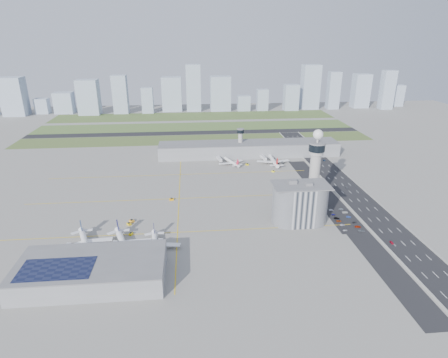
{
  "coord_description": "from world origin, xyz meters",
  "views": [
    {
      "loc": [
        -28.6,
        -270.91,
        134.51
      ],
      "look_at": [
        0.0,
        35.0,
        15.0
      ],
      "focal_mm": 30.0,
      "sensor_mm": 36.0,
      "label": 1
    }
  ],
  "objects": [
    {
      "name": "jet_bridge_near_0",
      "position": [
        -113.0,
        -61.0,
        2.85
      ],
      "size": [
        5.39,
        14.31,
        5.7
      ],
      "primitive_type": null,
      "rotation": [
        0.0,
        0.0,
        1.4
      ],
      "color": "silver",
      "rests_on": "ground"
    },
    {
      "name": "parking_lot",
      "position": [
        88.0,
        -22.0,
        0.05
      ],
      "size": [
        20.0,
        44.0,
        0.1
      ],
      "primitive_type": "cube",
      "color": "black",
      "rests_on": "ground"
    },
    {
      "name": "tug_4",
      "position": [
        32.9,
        113.17,
        1.01
      ],
      "size": [
        3.17,
        3.95,
        2.01
      ],
      "primitive_type": null,
      "rotation": [
        0.0,
        0.0,
        -2.89
      ],
      "color": "yellow",
      "rests_on": "ground"
    },
    {
      "name": "skyline_bldg_1",
      "position": [
        -331.22,
        417.61,
        32.8
      ],
      "size": [
        37.63,
        30.1,
        65.6
      ],
      "primitive_type": "cube",
      "color": "#9EADC1",
      "rests_on": "ground"
    },
    {
      "name": "skyline_bldg_9",
      "position": [
        30.27,
        432.32,
        31.06
      ],
      "size": [
        36.96,
        29.57,
        62.11
      ],
      "primitive_type": "cube",
      "color": "#9EADC1",
      "rests_on": "ground"
    },
    {
      "name": "skyline_bldg_3",
      "position": [
        -252.58,
        431.35,
        18.47
      ],
      "size": [
        32.3,
        25.84,
        36.93
      ],
      "primitive_type": "cube",
      "color": "#9EADC1",
      "rests_on": "ground"
    },
    {
      "name": "car_hw_0",
      "position": [
        107.14,
        -59.02,
        0.63
      ],
      "size": [
        1.64,
        3.73,
        1.25
      ],
      "primitive_type": "imported",
      "rotation": [
        0.0,
        0.0,
        0.05
      ],
      "color": "#AB0E29",
      "rests_on": "ground"
    },
    {
      "name": "airplane_far_a",
      "position": [
        15.44,
        118.3,
        4.85
      ],
      "size": [
        40.0,
        42.96,
        9.7
      ],
      "primitive_type": null,
      "rotation": [
        0.0,
        0.0,
        1.94
      ],
      "color": "white",
      "rests_on": "ground"
    },
    {
      "name": "skyline_bldg_2",
      "position": [
        -291.25,
        430.16,
        13.39
      ],
      "size": [
        22.81,
        18.25,
        26.79
      ],
      "primitive_type": "cube",
      "color": "#9EADC1",
      "rests_on": "ground"
    },
    {
      "name": "admin_building",
      "position": [
        51.99,
        -22.0,
        15.3
      ],
      "size": [
        42.0,
        24.0,
        33.5
      ],
      "color": "#B2B2B7",
      "rests_on": "ground"
    },
    {
      "name": "car_lot_2",
      "position": [
        83.04,
        -24.57,
        0.54
      ],
      "size": [
        3.95,
        1.94,
        1.08
      ],
      "primitive_type": "imported",
      "rotation": [
        0.0,
        0.0,
        1.53
      ],
      "color": "#9E390E",
      "rests_on": "ground"
    },
    {
      "name": "runway",
      "position": [
        -20.0,
        262.0,
        0.06
      ],
      "size": [
        480.0,
        22.0,
        0.1
      ],
      "primitive_type": "cube",
      "color": "black",
      "rests_on": "ground"
    },
    {
      "name": "skyline_bldg_7",
      "position": [
        -59.44,
        436.89,
        30.61
      ],
      "size": [
        35.76,
        28.61,
        61.22
      ],
      "primitive_type": "cube",
      "color": "#9EADC1",
      "rests_on": "ground"
    },
    {
      "name": "skyline_bldg_17",
      "position": [
        382.05,
        443.29,
        20.53
      ],
      "size": [
        22.64,
        18.11,
        41.06
      ],
      "primitive_type": "cube",
      "color": "#9EADC1",
      "rests_on": "ground"
    },
    {
      "name": "skyline_bldg_8",
      "position": [
        -19.42,
        431.56,
        41.69
      ],
      "size": [
        26.33,
        21.06,
        83.39
      ],
      "primitive_type": "cube",
      "color": "#9EADC1",
      "rests_on": "ground"
    },
    {
      "name": "terminal_pier",
      "position": [
        40.0,
        148.0,
        7.9
      ],
      "size": [
        210.0,
        32.0,
        15.8
      ],
      "color": "gray",
      "rests_on": "ground"
    },
    {
      "name": "taxiway_line_h_1",
      "position": [
        -40.0,
        30.0,
        0.01
      ],
      "size": [
        260.0,
        0.6,
        0.01
      ],
      "primitive_type": "cube",
      "color": "yellow",
      "rests_on": "ground"
    },
    {
      "name": "skyline_bldg_16",
      "position": [
        345.49,
        415.96,
        35.78
      ],
      "size": [
        23.04,
        18.43,
        71.56
      ],
      "primitive_type": "cube",
      "color": "#9EADC1",
      "rests_on": "ground"
    },
    {
      "name": "skyline_bldg_14",
      "position": [
        244.74,
        426.38,
        34.37
      ],
      "size": [
        21.59,
        17.28,
        68.75
      ],
      "primitive_type": "cube",
      "color": "#9EADC1",
      "rests_on": "ground"
    },
    {
      "name": "car_lot_3",
      "position": [
        83.1,
        -20.1,
        0.64
      ],
      "size": [
        4.64,
        2.44,
        1.28
      ],
      "primitive_type": "imported",
      "rotation": [
        0.0,
        0.0,
        1.42
      ],
      "color": "black",
      "rests_on": "ground"
    },
    {
      "name": "car_lot_9",
      "position": [
        93.25,
        -18.75,
        0.59
      ],
      "size": [
        3.72,
        1.81,
        1.17
      ],
      "primitive_type": "imported",
      "rotation": [
        0.0,
        0.0,
        1.41
      ],
      "color": "navy",
      "rests_on": "ground"
    },
    {
      "name": "jet_bridge_far_0",
      "position": [
        2.0,
        132.0,
        2.85
      ],
      "size": [
        5.39,
        14.31,
        5.7
      ],
      "primitive_type": null,
      "rotation": [
        0.0,
        0.0,
        -1.4
      ],
      "color": "silver",
      "rests_on": "ground"
    },
    {
      "name": "car_hw_4",
      "position": [
        107.96,
        181.94,
        0.59
      ],
      "size": [
        1.65,
        3.54,
        1.17
      ],
      "primitive_type": "imported",
      "rotation": [
        0.0,
        0.0,
        0.08
      ],
      "color": "#9B9FA5",
      "rests_on": "ground"
    },
    {
      "name": "jet_bridge_near_2",
      "position": [
        -53.0,
        -61.0,
        2.85
      ],
      "size": [
        5.39,
        14.31,
        5.7
      ],
      "primitive_type": null,
      "rotation": [
        0.0,
        0.0,
        1.4
      ],
      "color": "silver",
      "rests_on": "ground"
    },
    {
      "name": "tug_1",
      "position": [
        -75.29,
        -10.43,
        1.06
      ],
      "size": [
        4.4,
        4.31,
        2.12
      ],
      "primitive_type": null,
      "rotation": [
        0.0,
        0.0,
        0.84
      ],
      "color": "gold",
      "rests_on": "ground"
    },
    {
      "name": "grass_strip_2",
      "position": [
        -20.0,
        380.0,
        0.04
      ],
      "size": [
        480.0,
        70.0,
        0.08
      ],
      "primitive_type": "cube",
      "color": "#475E2C",
      "rests_on": "ground"
    },
    {
      "name": "control_tower",
      "position": [
        72.0,
        8.0,
        35.04
      ],
      "size": [
        14.0,
        14.0,
        64.5
      ],
      "color": "#ADAAA5",
      "rests_on": "ground"
    },
    {
      "name": "airplane_near_a",
      "position": [
        -100.78,
        -45.84,
        5.96
      ],
      "size": [
        49.08,
        52.73,
        11.91
      ],
      "primitive_type": null,
      "rotation": [
        0.0,
        0.0,
        -1.2
      ],
      "color": "white",
      "rests_on": "ground"
    },
    {
      "name": "taxiway_line_v",
      "position": [
        -40.0,
        30.0,
        0.01
      ],
      "size": [
        0.6,
        260.0,
        0.01
      ],
      "primitive_type": "cube",
      "color": "yellow",
      "rests_on": "ground"
    },
    {
      "name": "airplane_near_c",
      "position": [
        -53.98,
        -53.23,
        5.59
      ],
      "size": [
        38.25,
        43.52,
        11.17
      ],
      "primitive_type": null,
      "rotation": [
        0.0,
        0.0,
        -1.46
      ],
      "color": "white",
      "rests_on": "ground"
    },
    {
      "name": "skyline_bldg_4",
      "position": [
        -204.47,
        415.19,
        30.18
      ],
      "size": [
        35.81,
        28.65,
        60.36
      ],
      "primitive_type": "cube",
      "color": "#9EADC1",
      "rests_on": "ground"
    },
    {
      "name": "car_hw_1",
      "position": [
        115.32,
        38.16,
        0.63
      ],
      "size": [
        1.84,
        3.95,
        1.25
      ],
      "primitive_type": "imported",
      "rotation": [
        0.0,
        0.0,
        0.14
      ],
      "color": "#26282C",
      "rests_on": "ground"
    },
    {
      "name": "barrier_right",
      "position": [
        129.0,
        0.0,
        0.6
      ],
      "size": [
        0.6,
        500.0,
        1.2
      ],
      "primitive_type": "cube",
      "color": "#9E9E99",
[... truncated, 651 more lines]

